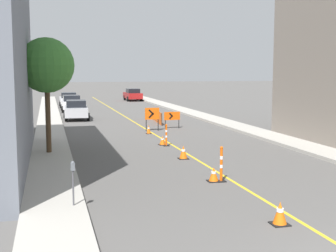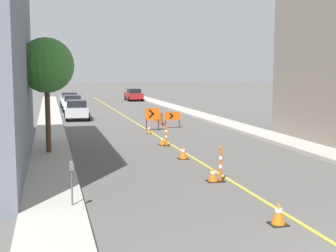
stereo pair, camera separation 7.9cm
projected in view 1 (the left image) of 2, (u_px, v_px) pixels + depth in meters
The scene contains 19 objects.
lane_stripe at pixel (128, 118), 39.09m from camera, with size 0.12×63.02×0.01m.
sidewalk_left at pixel (49, 119), 37.50m from camera, with size 1.81×63.02×0.18m.
sidewalk_right at pixel (200, 115), 40.65m from camera, with size 1.81×63.02×0.18m.
traffic_cone_nearest at pixel (280, 213), 12.22m from camera, with size 0.46×0.46×0.62m.
traffic_cone_second at pixel (214, 174), 16.94m from camera, with size 0.44×0.44×0.53m.
traffic_cone_third at pixel (183, 152), 21.24m from camera, with size 0.45×0.45×0.62m.
traffic_cone_fourth at pixel (162, 140), 25.21m from camera, with size 0.41×0.41×0.50m.
traffic_cone_fifth at pixel (149, 129), 29.60m from camera, with size 0.33×0.33×0.57m.
delineator_post_front at pixel (221, 166), 16.89m from camera, with size 0.32×0.32×1.30m.
delineator_post_rear at pixel (166, 137), 24.83m from camera, with size 0.30×0.30×1.18m.
arrow_barricade_primary at pixel (152, 115), 30.87m from camera, with size 0.96×0.11×1.54m.
arrow_barricade_secondary at pixel (172, 117), 32.24m from camera, with size 1.14×0.14×1.15m.
safety_mesh_fence at pixel (157, 116), 36.21m from camera, with size 0.42×4.96×0.91m.
parked_car_curb_near at pixel (76, 110), 38.03m from camera, with size 2.00×4.38×1.59m.
parked_car_curb_mid at pixel (71, 103), 45.49m from camera, with size 1.94×4.34×1.59m.
parked_car_curb_far at pixel (68, 100), 50.83m from camera, with size 1.93×4.31×1.59m.
parked_car_opposite_side at pixel (133, 95), 61.22m from camera, with size 1.95×4.35×1.59m.
parking_meter_near_curb at pixel (73, 174), 13.27m from camera, with size 0.12×0.11×1.29m.
street_tree_left_near at pixel (46, 66), 21.54m from camera, with size 2.56×2.56×5.35m.
Camera 1 is at (-6.43, -6.99, 4.03)m, focal length 50.00 mm.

